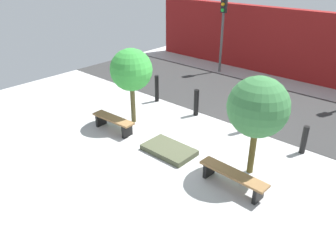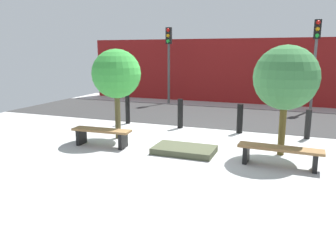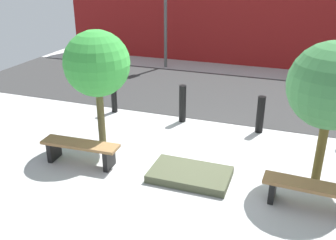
# 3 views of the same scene
# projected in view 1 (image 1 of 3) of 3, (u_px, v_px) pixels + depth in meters

# --- Properties ---
(ground_plane) EXTENTS (18.00, 18.00, 0.00)m
(ground_plane) POSITION_uv_depth(u_px,v_px,m) (187.00, 141.00, 10.38)
(ground_plane) COLOR #AEAEAE
(road_strip) EXTENTS (18.00, 4.45, 0.01)m
(road_strip) POSITION_uv_depth(u_px,v_px,m) (253.00, 102.00, 13.20)
(road_strip) COLOR #313131
(road_strip) RESTS_ON ground
(building_facade) EXTENTS (16.20, 0.50, 3.17)m
(building_facade) POSITION_uv_depth(u_px,v_px,m) (299.00, 46.00, 15.19)
(building_facade) COLOR maroon
(building_facade) RESTS_ON ground
(bench_left) EXTENTS (1.66, 0.47, 0.47)m
(bench_left) POSITION_uv_depth(u_px,v_px,m) (113.00, 122.00, 10.88)
(bench_left) COLOR black
(bench_left) RESTS_ON ground
(bench_right) EXTENTS (1.85, 0.48, 0.45)m
(bench_right) POSITION_uv_depth(u_px,v_px,m) (233.00, 177.00, 8.14)
(bench_right) COLOR black
(bench_right) RESTS_ON ground
(planter_bed) EXTENTS (1.54, 0.93, 0.16)m
(planter_bed) POSITION_uv_depth(u_px,v_px,m) (169.00, 150.00, 9.76)
(planter_bed) COLOR #474C36
(planter_bed) RESTS_ON ground
(tree_behind_left_bench) EXTENTS (1.42, 1.42, 2.62)m
(tree_behind_left_bench) POSITION_uv_depth(u_px,v_px,m) (131.00, 70.00, 10.81)
(tree_behind_left_bench) COLOR brown
(tree_behind_left_bench) RESTS_ON ground
(tree_behind_right_bench) EXTENTS (1.55, 1.55, 2.70)m
(tree_behind_right_bench) POSITION_uv_depth(u_px,v_px,m) (258.00, 107.00, 8.05)
(tree_behind_right_bench) COLOR brown
(tree_behind_right_bench) RESTS_ON ground
(bollard_far_left) EXTENTS (0.16, 0.16, 1.08)m
(bollard_far_left) POSITION_uv_depth(u_px,v_px,m) (157.00, 89.00, 13.08)
(bollard_far_left) COLOR black
(bollard_far_left) RESTS_ON ground
(bollard_left) EXTENTS (0.18, 0.18, 0.99)m
(bollard_left) POSITION_uv_depth(u_px,v_px,m) (196.00, 103.00, 11.92)
(bollard_left) COLOR black
(bollard_left) RESTS_ON ground
(bollard_center) EXTENTS (0.19, 0.19, 0.93)m
(bollard_center) POSITION_uv_depth(u_px,v_px,m) (244.00, 119.00, 10.75)
(bollard_center) COLOR black
(bollard_center) RESTS_ON ground
(bollard_right) EXTENTS (0.17, 0.17, 0.88)m
(bollard_right) POSITION_uv_depth(u_px,v_px,m) (304.00, 140.00, 9.58)
(bollard_right) COLOR black
(bollard_right) RESTS_ON ground
(traffic_light_west) EXTENTS (0.28, 0.27, 3.68)m
(traffic_light_west) POSITION_uv_depth(u_px,v_px,m) (223.00, 21.00, 15.72)
(traffic_light_west) COLOR #525252
(traffic_light_west) RESTS_ON ground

